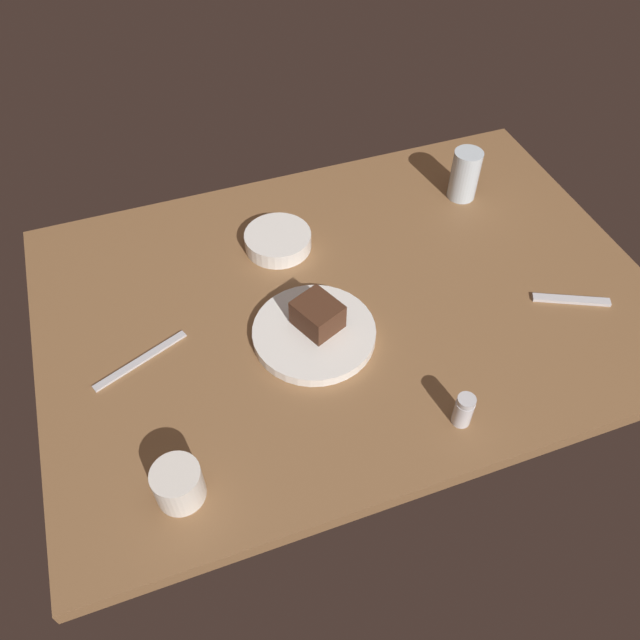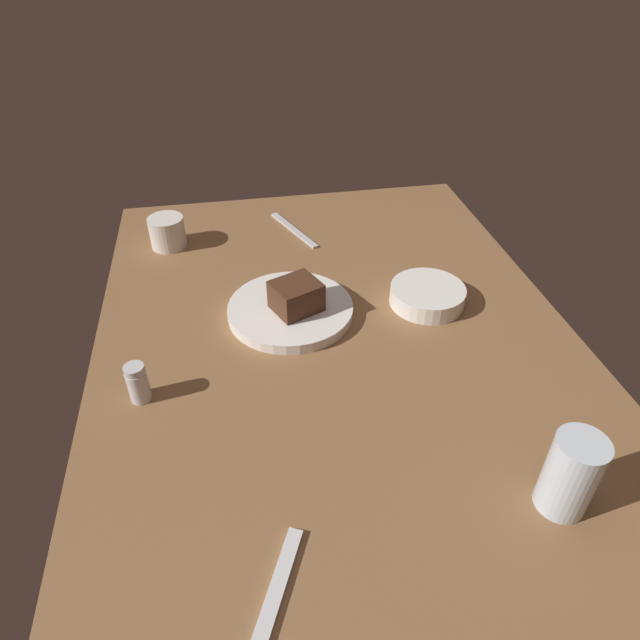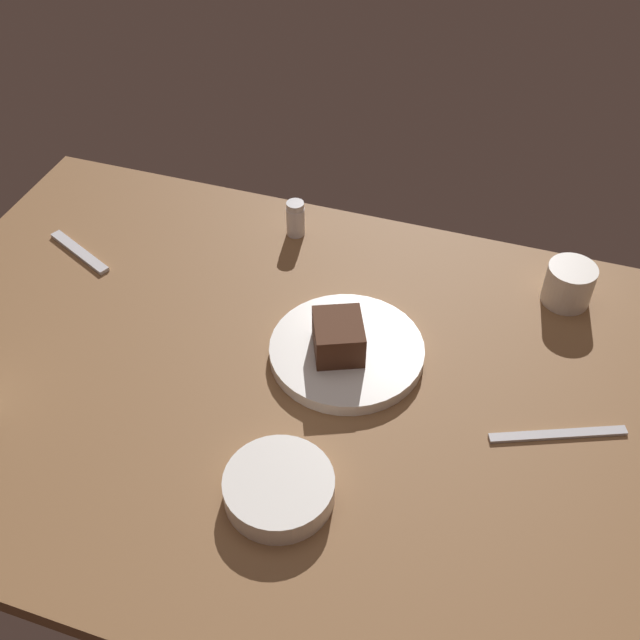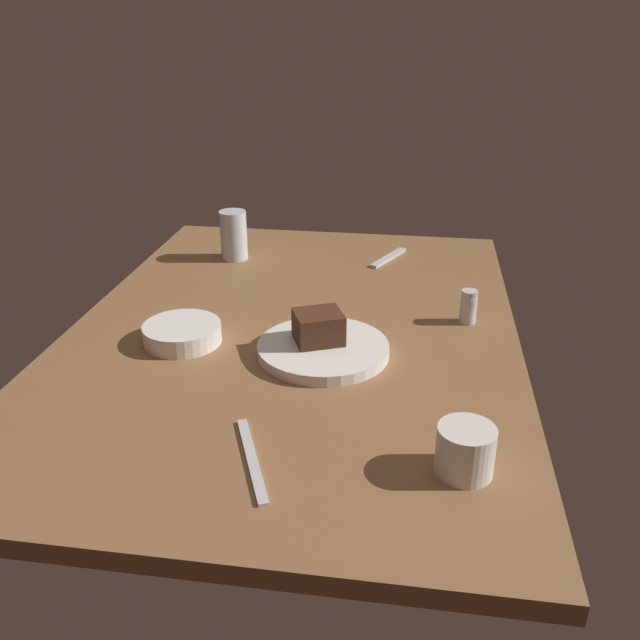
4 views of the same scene
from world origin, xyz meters
TOP-DOWN VIEW (x-y plane):
  - dining_table at (0.00, 0.00)cm, footprint 120.00×84.00cm
  - dessert_plate at (9.79, 7.21)cm, footprint 23.11×23.11cm
  - chocolate_cake_slice at (8.74, 6.20)cm, footprint 9.69×10.23cm
  - salt_shaker at (-7.43, 32.86)cm, footprint 3.25×3.25cm
  - water_glass at (-36.10, -21.11)cm, footprint 6.43×6.43cm
  - side_bowl at (8.78, -18.78)cm, footprint 14.12×14.12cm
  - coffee_cup at (39.60, 30.10)cm, footprint 7.68×7.68cm
  - dessert_spoon at (-40.96, 15.77)cm, footprint 14.34×8.00cm
  - butter_knife at (41.41, 2.07)cm, footprint 18.08×8.59cm

SIDE VIEW (x-z plane):
  - dining_table at x=0.00cm, z-range 0.00..3.00cm
  - butter_knife at x=41.41cm, z-range 3.00..3.50cm
  - dessert_spoon at x=-40.96cm, z-range 3.00..3.70cm
  - dessert_plate at x=9.79cm, z-range 3.00..5.01cm
  - side_bowl at x=8.78cm, z-range 3.00..6.47cm
  - salt_shaker at x=-7.43cm, z-range 2.95..9.54cm
  - coffee_cup at x=39.60cm, z-range 3.00..9.77cm
  - chocolate_cake_slice at x=8.74cm, z-range 5.01..10.46cm
  - water_glass at x=-36.10cm, z-range 3.00..14.67cm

